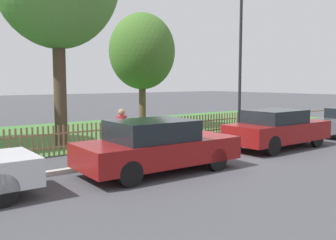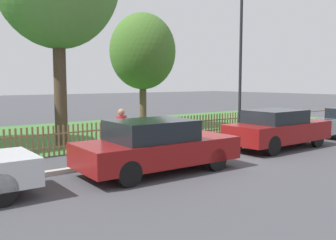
{
  "view_description": "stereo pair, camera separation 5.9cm",
  "coord_description": "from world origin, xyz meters",
  "px_view_note": "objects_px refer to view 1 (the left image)",
  "views": [
    {
      "loc": [
        -8.19,
        -9.24,
        2.42
      ],
      "look_at": [
        -0.36,
        0.88,
        1.1
      ],
      "focal_mm": 40.0,
      "sensor_mm": 36.0,
      "label": 1
    },
    {
      "loc": [
        -8.14,
        -9.28,
        2.42
      ],
      "look_at": [
        -0.36,
        0.88,
        1.1
      ],
      "focal_mm": 40.0,
      "sensor_mm": 36.0,
      "label": 2
    }
  ],
  "objects_px": {
    "tree_mid_park": "(142,52)",
    "street_lamp": "(242,48)",
    "parked_car_black_saloon": "(157,146)",
    "covered_motorcycle": "(142,132)",
    "parked_car_navy_estate": "(278,128)",
    "pedestrian_by_lamp": "(122,132)"
  },
  "relations": [
    {
      "from": "parked_car_black_saloon",
      "to": "parked_car_navy_estate",
      "type": "relative_size",
      "value": 1.04
    },
    {
      "from": "parked_car_black_saloon",
      "to": "tree_mid_park",
      "type": "relative_size",
      "value": 0.75
    },
    {
      "from": "parked_car_navy_estate",
      "to": "tree_mid_park",
      "type": "xyz_separation_m",
      "value": [
        -0.47,
        8.06,
        3.22
      ]
    },
    {
      "from": "street_lamp",
      "to": "tree_mid_park",
      "type": "bearing_deg",
      "value": 91.93
    },
    {
      "from": "pedestrian_by_lamp",
      "to": "street_lamp",
      "type": "distance_m",
      "value": 6.01
    },
    {
      "from": "parked_car_navy_estate",
      "to": "covered_motorcycle",
      "type": "bearing_deg",
      "value": 146.61
    },
    {
      "from": "covered_motorcycle",
      "to": "parked_car_navy_estate",
      "type": "bearing_deg",
      "value": -37.11
    },
    {
      "from": "pedestrian_by_lamp",
      "to": "street_lamp",
      "type": "relative_size",
      "value": 0.27
    },
    {
      "from": "parked_car_navy_estate",
      "to": "street_lamp",
      "type": "distance_m",
      "value": 3.35
    },
    {
      "from": "pedestrian_by_lamp",
      "to": "parked_car_black_saloon",
      "type": "bearing_deg",
      "value": -59.37
    },
    {
      "from": "tree_mid_park",
      "to": "pedestrian_by_lamp",
      "type": "distance_m",
      "value": 8.79
    },
    {
      "from": "tree_mid_park",
      "to": "street_lamp",
      "type": "height_order",
      "value": "street_lamp"
    },
    {
      "from": "covered_motorcycle",
      "to": "pedestrian_by_lamp",
      "type": "xyz_separation_m",
      "value": [
        -1.47,
        -1.12,
        0.26
      ]
    },
    {
      "from": "covered_motorcycle",
      "to": "tree_mid_park",
      "type": "distance_m",
      "value": 7.27
    },
    {
      "from": "covered_motorcycle",
      "to": "pedestrian_by_lamp",
      "type": "bearing_deg",
      "value": -146.72
    },
    {
      "from": "parked_car_black_saloon",
      "to": "tree_mid_park",
      "type": "xyz_separation_m",
      "value": [
        5.09,
        8.28,
        3.23
      ]
    },
    {
      "from": "tree_mid_park",
      "to": "street_lamp",
      "type": "distance_m",
      "value": 6.55
    },
    {
      "from": "parked_car_black_saloon",
      "to": "covered_motorcycle",
      "type": "xyz_separation_m",
      "value": [
        1.46,
        2.91,
        -0.07
      ]
    },
    {
      "from": "parked_car_black_saloon",
      "to": "parked_car_navy_estate",
      "type": "bearing_deg",
      "value": 4.18
    },
    {
      "from": "parked_car_navy_estate",
      "to": "covered_motorcycle",
      "type": "xyz_separation_m",
      "value": [
        -4.1,
        2.69,
        -0.09
      ]
    },
    {
      "from": "parked_car_black_saloon",
      "to": "tree_mid_park",
      "type": "height_order",
      "value": "tree_mid_park"
    },
    {
      "from": "covered_motorcycle",
      "to": "street_lamp",
      "type": "distance_m",
      "value": 5.06
    }
  ]
}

